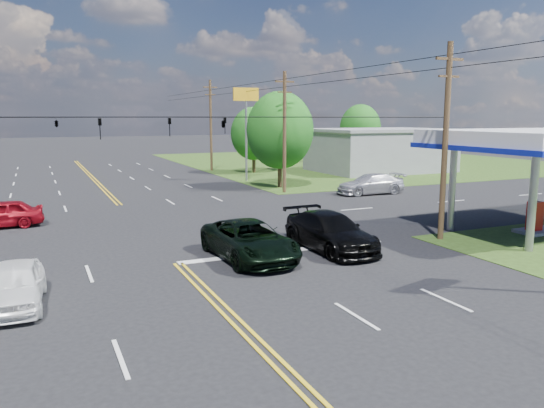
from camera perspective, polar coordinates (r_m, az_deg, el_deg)
name	(u,v)px	position (r m, az deg, el deg)	size (l,w,h in m)	color
ground	(142,227)	(30.05, -13.85, -2.45)	(280.00, 280.00, 0.00)	black
grass_ne	(357,161)	(73.26, 9.16, 4.56)	(46.00, 48.00, 0.03)	#273B13
stop_bar	(286,251)	(24.08, 1.56, -5.11)	(10.00, 0.50, 0.02)	silver
retail_ne	(380,151)	(60.41, 11.50, 5.58)	(14.00, 10.00, 4.40)	slate
pole_se	(445,140)	(27.01, 18.15, 6.57)	(1.60, 0.28, 9.50)	#402D1B
pole_ne	(285,131)	(42.11, 1.35, 7.88)	(1.60, 0.28, 9.50)	#402D1B
pole_right_far	(211,124)	(59.81, -6.60, 8.51)	(1.60, 0.28, 10.00)	#402D1B
span_wire_signals	(137,117)	(29.44, -14.31, 9.05)	(26.00, 18.00, 1.13)	black
power_lines	(142,63)	(27.59, -13.79, 14.48)	(26.04, 100.00, 0.64)	black
tree_right_a	(280,130)	(45.25, 0.86, 7.93)	(5.70, 5.70, 8.18)	#402D1B
tree_right_b	(254,134)	(57.26, -1.99, 7.58)	(4.94, 4.94, 7.09)	#402D1B
tree_far_r	(360,128)	(70.81, 9.47, 8.07)	(5.32, 5.32, 7.63)	#402D1B
pickup_dkgreen	(249,240)	(22.65, -2.45, -3.93)	(2.69, 5.84, 1.62)	black
suv_black	(330,232)	(24.36, 6.28, -2.96)	(2.35, 5.78, 1.68)	black
pickup_white	(15,285)	(18.96, -25.94, -7.84)	(1.71, 4.24, 1.45)	white
sedan_red	(0,214)	(32.57, -27.24, -0.97)	(1.79, 4.46, 1.52)	maroon
sedan_far	(370,184)	(42.32, 10.53, 2.14)	(2.23, 5.49, 1.59)	silver
polesign_ne	(246,108)	(49.69, -2.82, 10.30)	(2.39, 0.53, 8.64)	#A5A5AA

